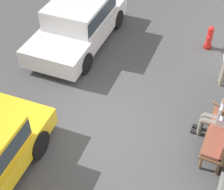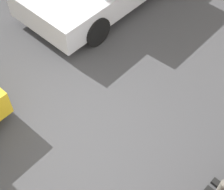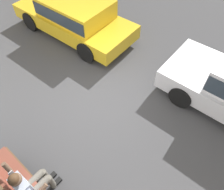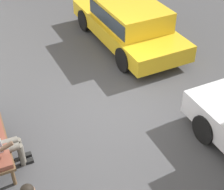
% 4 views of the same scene
% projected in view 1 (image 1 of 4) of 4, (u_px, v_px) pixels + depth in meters
% --- Properties ---
extents(ground_plane, '(60.00, 60.00, 0.00)m').
position_uv_depth(ground_plane, '(101.00, 126.00, 8.81)').
color(ground_plane, '#424244').
extents(bench, '(1.75, 0.55, 1.03)m').
position_uv_depth(bench, '(224.00, 131.00, 7.92)').
color(bench, brown).
rests_on(bench, ground_plane).
extents(person_on_phone, '(0.73, 0.74, 1.36)m').
position_uv_depth(person_on_phone, '(218.00, 116.00, 8.09)').
color(person_on_phone, '#6B665B').
rests_on(person_on_phone, ground_plane).
extents(parked_car_near, '(4.35, 2.03, 1.45)m').
position_uv_depth(parked_car_near, '(79.00, 20.00, 11.05)').
color(parked_car_near, silver).
rests_on(parked_car_near, ground_plane).
extents(fire_hydrant, '(0.38, 0.26, 0.81)m').
position_uv_depth(fire_hydrant, '(209.00, 38.00, 11.03)').
color(fire_hydrant, maroon).
rests_on(fire_hydrant, ground_plane).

